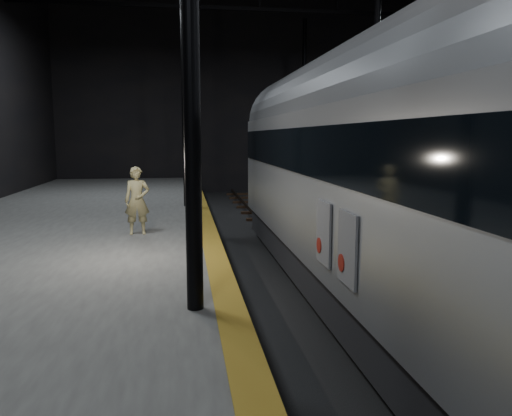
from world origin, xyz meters
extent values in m
plane|color=black|center=(0.00, 0.00, 0.00)|extent=(44.00, 44.00, 0.00)
cube|color=#494947|center=(-7.50, 0.00, 0.50)|extent=(9.00, 43.80, 1.00)
cube|color=#93671A|center=(-3.25, 0.00, 1.00)|extent=(0.50, 43.80, 0.01)
cube|color=#3F3328|center=(-0.72, 0.00, 0.17)|extent=(0.08, 43.00, 0.14)
cube|color=#3F3328|center=(0.72, 0.00, 0.17)|extent=(0.08, 43.00, 0.14)
cube|color=black|center=(0.00, 0.00, 0.06)|extent=(2.40, 42.00, 0.12)
cylinder|color=black|center=(-3.80, 8.00, 6.00)|extent=(0.26, 0.26, 10.00)
cylinder|color=black|center=(3.80, 8.00, 6.00)|extent=(0.26, 0.26, 10.00)
cylinder|color=black|center=(-3.80, 20.00, 6.00)|extent=(0.26, 0.26, 10.00)
cylinder|color=black|center=(3.80, 20.00, 6.00)|extent=(0.26, 0.26, 10.00)
cube|color=black|center=(0.00, 14.00, 10.00)|extent=(23.60, 0.15, 0.18)
cube|color=#A6A9AF|center=(0.00, -3.64, 2.68)|extent=(3.05, 21.03, 3.15)
cube|color=black|center=(0.00, -3.64, 0.70)|extent=(2.79, 20.61, 0.89)
cube|color=black|center=(0.00, -3.64, 3.42)|extent=(3.11, 20.71, 0.95)
cylinder|color=slate|center=(0.00, -3.64, 4.26)|extent=(2.99, 20.82, 2.99)
cube|color=black|center=(0.00, 3.72, 0.32)|extent=(1.89, 2.31, 0.37)
cube|color=silver|center=(-1.55, -4.70, 2.05)|extent=(0.04, 0.79, 1.10)
cube|color=silver|center=(-1.55, -3.43, 2.05)|extent=(0.04, 0.79, 1.10)
cylinder|color=maroon|center=(-1.57, -4.51, 1.79)|extent=(0.03, 0.27, 0.27)
cylinder|color=maroon|center=(-1.57, -3.24, 1.79)|extent=(0.03, 0.27, 0.27)
imported|color=tan|center=(-5.23, 2.40, 1.95)|extent=(0.72, 0.49, 1.89)
camera|label=1|loc=(-3.96, -11.68, 3.70)|focal=35.00mm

